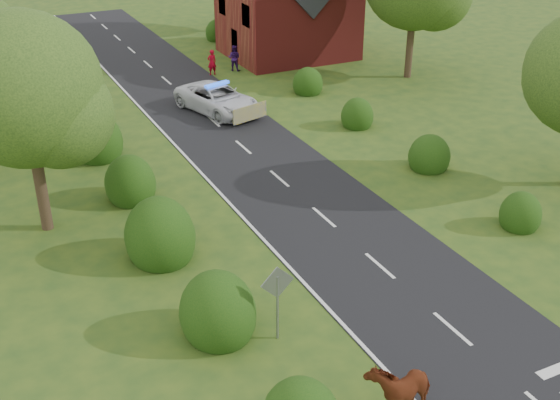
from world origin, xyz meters
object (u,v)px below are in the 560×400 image
road_sign (277,292)px  police_van (218,99)px  pedestrian_red (212,62)px  pedestrian_purple (234,58)px  cow (399,390)px

road_sign → police_van: 20.14m
road_sign → police_van: road_sign is taller
pedestrian_red → police_van: bearing=67.0°
police_van → pedestrian_purple: pedestrian_purple is taller
cow → police_van: size_ratio=0.34×
road_sign → police_van: (5.79, 19.26, -0.90)m
cow → police_van: 23.79m
police_van → pedestrian_purple: bearing=44.2°
police_van → pedestrian_red: size_ratio=3.64×
pedestrian_red → pedestrian_purple: size_ratio=0.97×
police_van → pedestrian_red: 7.02m
cow → pedestrian_red: bearing=157.2°
road_sign → cow: size_ratio=1.26×
road_sign → cow: road_sign is taller
road_sign → cow: bearing=-70.3°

